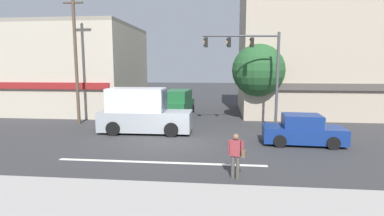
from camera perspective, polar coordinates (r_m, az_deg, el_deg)
ground_plane at (r=16.33m, az=-3.53°, el=-6.49°), size 120.00×120.00×0.00m
lane_marking_stripe at (r=13.03m, az=-6.09°, el=-10.26°), size 9.00×0.24×0.01m
building_left_block at (r=30.61m, az=-23.32°, el=6.90°), size 13.43×10.20×7.73m
building_right_corner at (r=28.40m, az=23.08°, el=10.83°), size 13.19×9.54×11.64m
street_tree at (r=22.83m, az=12.53°, el=7.01°), size 3.88×3.88×5.72m
utility_pole_near_left at (r=22.59m, az=-21.24°, el=8.56°), size 1.40×0.22×8.75m
traffic_light_mast at (r=19.52m, az=12.36°, el=8.44°), size 4.86×0.82×6.20m
box_truck_waiting_far at (r=18.64m, az=-9.43°, el=-0.85°), size 5.63×2.30×2.75m
van_approaching_near at (r=25.22m, az=-2.56°, el=0.94°), size 2.30×4.72×2.11m
sedan_crossing_center at (r=16.74m, az=20.36°, el=-4.13°), size 4.19×2.05×1.58m
pedestrian_foreground_with_bag at (r=11.03m, az=8.41°, el=-8.53°), size 0.67×0.43×1.67m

